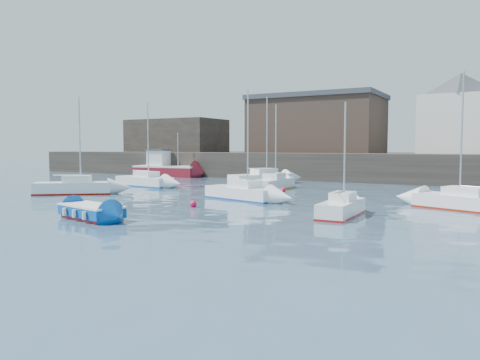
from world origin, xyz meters
The scene contains 18 objects.
water centered at (0.00, 0.00, 0.00)m, with size 220.00×220.00×0.00m, color #2D4760.
quay_wall centered at (0.00, 35.00, 1.50)m, with size 90.00×5.00×3.00m, color #28231E.
land_strip centered at (0.00, 53.00, 1.40)m, with size 90.00×32.00×2.80m, color #28231E.
bldg_east_d centered at (11.00, 41.50, 7.36)m, with size 11.14×11.14×8.95m.
warehouse centered at (-6.00, 43.00, 6.62)m, with size 16.40×10.40×7.60m.
bldg_west centered at (-28.00, 42.00, 5.30)m, with size 14.00×8.00×5.00m.
blue_dinghy centered at (-3.01, 1.78, 0.42)m, with size 4.26×2.58×0.76m.
fishing_boat centered at (-21.80, 31.47, 1.07)m, with size 8.63×4.02×5.52m.
sailboat_a centered at (-14.04, 10.26, 0.54)m, with size 5.77×5.08×7.61m.
sailboat_b centered at (-0.65, 13.48, 0.50)m, with size 6.22×3.49×7.63m.
sailboat_c centered at (7.86, 9.16, 0.47)m, with size 1.58×4.68×6.12m.
sailboat_d centered at (13.70, 15.07, 0.49)m, with size 6.68×4.29×8.14m.
sailboat_e centered at (-14.16, 18.72, 0.51)m, with size 6.31×2.71×7.87m.
sailboat_f centered at (-2.15, 21.69, 0.52)m, with size 1.87×5.71×7.41m.
sailboat_h centered at (-5.71, 26.53, 0.57)m, with size 5.05×6.98×8.69m.
buoy_near centered at (-1.27, 8.39, 0.00)m, with size 0.42×0.42×0.42m, color #ED0F3E.
buoy_mid centered at (7.98, 9.64, 0.00)m, with size 0.35×0.35×0.35m, color #ED0F3E.
buoy_far centered at (-0.25, 19.60, 0.00)m, with size 0.43×0.43×0.43m, color #ED0F3E.
Camera 1 is at (15.34, -15.19, 3.71)m, focal length 35.00 mm.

